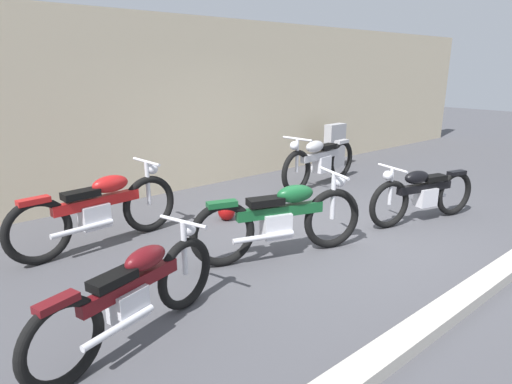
{
  "coord_description": "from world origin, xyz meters",
  "views": [
    {
      "loc": [
        -4.41,
        -3.45,
        2.16
      ],
      "look_at": [
        -0.81,
        0.82,
        0.55
      ],
      "focal_mm": 30.24,
      "sensor_mm": 36.0,
      "label": 1
    }
  ],
  "objects": [
    {
      "name": "motorcycle_green",
      "position": [
        -1.13,
        -0.02,
        0.47
      ],
      "size": [
        2.09,
        0.9,
        0.97
      ],
      "rotation": [
        0.0,
        0.0,
        -0.32
      ],
      "color": "black",
      "rests_on": "ground_plane"
    },
    {
      "name": "motorcycle_black",
      "position": [
        1.26,
        -0.44,
        0.42
      ],
      "size": [
        1.91,
        0.71,
        0.87
      ],
      "rotation": [
        0.0,
        0.0,
        2.89
      ],
      "color": "black",
      "rests_on": "ground_plane"
    },
    {
      "name": "motorcycle_silver",
      "position": [
        1.61,
        1.85,
        0.48
      ],
      "size": [
        2.22,
        0.63,
        1.0
      ],
      "rotation": [
        0.0,
        0.0,
        3.26
      ],
      "color": "black",
      "rests_on": "ground_plane"
    },
    {
      "name": "motorcycle_red",
      "position": [
        -2.63,
        1.67,
        0.48
      ],
      "size": [
        2.21,
        0.62,
        0.99
      ],
      "rotation": [
        0.0,
        0.0,
        0.09
      ],
      "color": "black",
      "rests_on": "ground_plane"
    },
    {
      "name": "ground_plane",
      "position": [
        0.0,
        0.0,
        0.0
      ],
      "size": [
        40.0,
        40.0,
        0.0
      ],
      "primitive_type": "plane",
      "color": "#47474C"
    },
    {
      "name": "helmet",
      "position": [
        -0.87,
        1.42,
        0.13
      ],
      "size": [
        0.26,
        0.26,
        0.26
      ],
      "primitive_type": "sphere",
      "color": "maroon",
      "rests_on": "ground_plane"
    },
    {
      "name": "motorcycle_maroon",
      "position": [
        -3.17,
        -0.45,
        0.42
      ],
      "size": [
        1.87,
        0.76,
        0.86
      ],
      "rotation": [
        0.0,
        0.0,
        0.29
      ],
      "color": "black",
      "rests_on": "ground_plane"
    },
    {
      "name": "building_wall",
      "position": [
        0.0,
        3.41,
        1.51
      ],
      "size": [
        18.0,
        0.3,
        3.03
      ],
      "primitive_type": "cube",
      "color": "beige",
      "rests_on": "ground_plane"
    },
    {
      "name": "curb_strip",
      "position": [
        0.0,
        -1.93,
        0.06
      ],
      "size": [
        18.0,
        0.24,
        0.12
      ],
      "primitive_type": "cube",
      "color": "#B7B2A8",
      "rests_on": "ground_plane"
    },
    {
      "name": "stone_marker",
      "position": [
        3.06,
        2.69,
        0.49
      ],
      "size": [
        0.54,
        0.23,
        0.97
      ],
      "primitive_type": "cube",
      "rotation": [
        0.0,
        0.0,
        0.05
      ],
      "color": "#9E9EA3",
      "rests_on": "ground_plane"
    }
  ]
}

